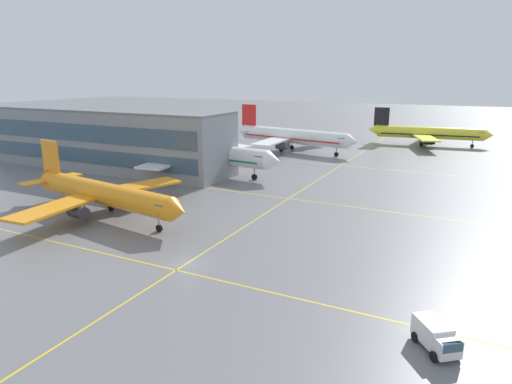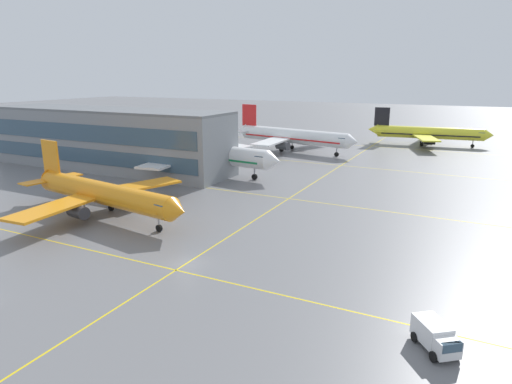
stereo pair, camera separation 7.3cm
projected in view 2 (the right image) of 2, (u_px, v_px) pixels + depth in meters
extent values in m
plane|color=slate|center=(187.00, 263.00, 49.54)|extent=(600.00, 600.00, 0.00)
cylinder|color=orange|center=(104.00, 193.00, 65.03)|extent=(28.27, 7.42, 3.34)
cone|color=orange|center=(178.00, 211.00, 56.62)|extent=(2.74, 3.57, 3.27)
cone|color=orange|center=(46.00, 178.00, 73.50)|extent=(3.24, 3.55, 3.17)
cube|color=orange|center=(51.00, 157.00, 71.27)|extent=(4.21, 0.93, 5.27)
cube|color=orange|center=(36.00, 182.00, 70.39)|extent=(3.45, 4.93, 0.21)
cube|color=orange|center=(66.00, 176.00, 74.56)|extent=(3.45, 4.93, 0.21)
cube|color=orange|center=(54.00, 208.00, 59.74)|extent=(5.37, 13.42, 0.35)
cube|color=orange|center=(140.00, 186.00, 71.56)|extent=(8.87, 13.93, 0.35)
cylinder|color=#333338|center=(78.00, 212.00, 61.75)|extent=(3.22, 2.26, 1.84)
cylinder|color=#333338|center=(130.00, 198.00, 68.98)|extent=(3.22, 2.26, 1.84)
cube|color=#385166|center=(167.00, 205.00, 57.61)|extent=(2.01, 3.27, 0.61)
cube|color=orange|center=(104.00, 196.00, 65.14)|extent=(26.05, 7.12, 0.32)
cylinder|color=#99999E|center=(159.00, 221.00, 59.26)|extent=(0.25, 0.25, 1.45)
cylinder|color=black|center=(159.00, 228.00, 59.51)|extent=(1.01, 0.53, 0.97)
cylinder|color=#99999E|center=(85.00, 209.00, 64.75)|extent=(0.25, 0.25, 1.45)
cylinder|color=black|center=(85.00, 215.00, 65.00)|extent=(1.01, 0.53, 0.97)
cylinder|color=#99999E|center=(111.00, 202.00, 68.36)|extent=(0.25, 0.25, 1.45)
cylinder|color=black|center=(111.00, 208.00, 68.61)|extent=(1.01, 0.53, 0.97)
cylinder|color=white|center=(201.00, 152.00, 95.17)|extent=(33.88, 7.29, 4.00)
cone|color=white|center=(274.00, 161.00, 85.80)|extent=(3.11, 4.17, 3.92)
cone|color=white|center=(140.00, 144.00, 104.59)|extent=(3.72, 4.11, 3.80)
cube|color=#197F47|center=(147.00, 125.00, 102.02)|extent=(5.06, 0.87, 6.31)
cube|color=white|center=(137.00, 146.00, 100.87)|extent=(3.89, 5.77, 0.25)
cube|color=white|center=(156.00, 143.00, 106.03)|extent=(3.89, 5.77, 0.25)
cube|color=white|center=(169.00, 161.00, 88.56)|extent=(7.18, 16.28, 0.42)
cube|color=white|center=(222.00, 149.00, 103.18)|extent=(10.00, 16.69, 0.42)
cylinder|color=#2D9956|center=(185.00, 166.00, 91.10)|extent=(3.78, 2.55, 2.21)
cylinder|color=#2D9956|center=(217.00, 158.00, 100.05)|extent=(3.78, 2.55, 2.21)
cube|color=#385166|center=(264.00, 157.00, 86.90)|extent=(2.25, 3.85, 0.74)
cube|color=#197F47|center=(201.00, 155.00, 95.30)|extent=(31.21, 7.07, 0.38)
cylinder|color=#99999E|center=(255.00, 171.00, 88.79)|extent=(0.29, 0.29, 1.74)
cylinder|color=black|center=(255.00, 177.00, 89.09)|extent=(1.20, 0.58, 1.16)
cylinder|color=#99999E|center=(186.00, 165.00, 94.68)|extent=(0.29, 0.29, 1.74)
cylinder|color=black|center=(186.00, 171.00, 94.97)|extent=(1.20, 0.58, 1.16)
cylinder|color=#99999E|center=(202.00, 161.00, 99.15)|extent=(0.29, 0.29, 1.74)
cylinder|color=black|center=(202.00, 166.00, 99.45)|extent=(1.20, 0.58, 1.16)
cylinder|color=white|center=(293.00, 136.00, 121.42)|extent=(33.18, 10.21, 3.92)
cone|color=white|center=(353.00, 142.00, 110.88)|extent=(3.38, 4.29, 3.85)
cone|color=white|center=(242.00, 130.00, 132.04)|extent=(3.96, 4.29, 3.73)
cube|color=red|center=(249.00, 115.00, 129.32)|extent=(4.94, 1.32, 6.20)
cube|color=white|center=(241.00, 131.00, 128.39)|extent=(4.28, 5.91, 0.25)
cube|color=white|center=(254.00, 129.00, 133.14)|extent=(4.28, 5.91, 0.25)
cube|color=white|center=(272.00, 142.00, 115.47)|extent=(5.61, 15.57, 0.41)
cube|color=white|center=(307.00, 135.00, 128.91)|extent=(11.02, 16.36, 0.41)
cylinder|color=#4C4C51|center=(283.00, 146.00, 117.69)|extent=(3.86, 2.80, 2.17)
cylinder|color=#4C4C51|center=(304.00, 141.00, 125.91)|extent=(3.86, 2.80, 2.17)
cube|color=#385166|center=(345.00, 139.00, 112.13)|extent=(2.52, 3.90, 0.72)
cube|color=red|center=(293.00, 138.00, 121.55)|extent=(30.60, 9.74, 0.37)
cylinder|color=#99999E|center=(337.00, 150.00, 114.15)|extent=(0.29, 0.29, 1.70)
cylinder|color=black|center=(337.00, 154.00, 114.44)|extent=(1.20, 0.67, 1.14)
cylinder|color=#99999E|center=(281.00, 146.00, 121.24)|extent=(0.29, 0.29, 1.70)
cylinder|color=black|center=(281.00, 150.00, 121.53)|extent=(1.20, 0.67, 1.14)
cylinder|color=#99999E|center=(292.00, 143.00, 125.35)|extent=(0.29, 0.29, 1.70)
cylinder|color=black|center=(292.00, 147.00, 125.64)|extent=(1.20, 0.67, 1.14)
cylinder|color=yellow|center=(429.00, 133.00, 131.45)|extent=(29.92, 6.94, 3.53)
cone|color=yellow|center=(489.00, 135.00, 126.17)|extent=(2.80, 3.71, 3.46)
cone|color=yellow|center=(373.00, 129.00, 136.73)|extent=(3.34, 3.67, 3.35)
cube|color=black|center=(382.00, 117.00, 134.91)|extent=(4.46, 0.85, 5.57)
cube|color=yellow|center=(379.00, 131.00, 133.56)|extent=(3.51, 5.14, 0.22)
cube|color=yellow|center=(380.00, 129.00, 138.62)|extent=(3.51, 5.14, 0.22)
cube|color=yellow|center=(426.00, 138.00, 124.73)|extent=(9.03, 14.74, 0.37)
cube|color=yellow|center=(425.00, 131.00, 139.07)|extent=(6.11, 14.31, 0.37)
cylinder|color=black|center=(430.00, 141.00, 127.46)|extent=(3.36, 2.30, 1.95)
cylinder|color=black|center=(429.00, 137.00, 136.23)|extent=(3.36, 2.30, 1.95)
cube|color=#385166|center=(481.00, 133.00, 126.74)|extent=(2.04, 3.42, 0.65)
cube|color=black|center=(429.00, 134.00, 131.56)|extent=(27.56, 6.70, 0.33)
cylinder|color=#99999E|center=(473.00, 142.00, 128.07)|extent=(0.26, 0.26, 1.53)
cylinder|color=black|center=(472.00, 146.00, 128.33)|extent=(1.06, 0.53, 1.02)
cylinder|color=#99999E|center=(422.00, 141.00, 130.45)|extent=(0.26, 0.26, 1.53)
cylinder|color=black|center=(422.00, 145.00, 130.71)|extent=(1.06, 0.53, 1.02)
cylinder|color=#99999E|center=(422.00, 139.00, 134.84)|extent=(0.26, 0.26, 1.53)
cylinder|color=black|center=(422.00, 142.00, 135.10)|extent=(1.06, 0.53, 1.02)
cube|color=yellow|center=(176.00, 270.00, 47.81)|extent=(156.71, 0.20, 0.01)
cube|color=yellow|center=(289.00, 199.00, 75.50)|extent=(156.71, 0.20, 0.01)
cube|color=yellow|center=(341.00, 165.00, 103.19)|extent=(156.71, 0.20, 0.01)
cube|color=yellow|center=(371.00, 146.00, 130.87)|extent=(156.71, 0.20, 0.01)
cube|color=yellow|center=(319.00, 179.00, 89.34)|extent=(0.20, 140.88, 0.01)
cube|color=white|center=(432.00, 331.00, 34.22)|extent=(3.34, 3.54, 1.70)
cube|color=white|center=(447.00, 347.00, 32.41)|extent=(2.22, 2.13, 1.40)
cube|color=#385166|center=(451.00, 347.00, 31.85)|extent=(1.49, 1.26, 0.70)
cylinder|color=black|center=(434.00, 357.00, 32.46)|extent=(0.71, 0.80, 0.80)
cylinder|color=black|center=(457.00, 354.00, 32.81)|extent=(0.71, 0.80, 0.80)
cylinder|color=black|center=(415.00, 337.00, 34.93)|extent=(0.71, 0.80, 0.80)
cylinder|color=black|center=(436.00, 334.00, 35.28)|extent=(0.71, 0.80, 0.80)
cube|color=gray|center=(107.00, 140.00, 99.10)|extent=(59.77, 13.37, 12.80)
cube|color=#385166|center=(83.00, 133.00, 92.68)|extent=(57.38, 0.16, 3.58)
cube|color=#385166|center=(85.00, 156.00, 93.93)|extent=(57.38, 0.16, 3.07)
cube|color=slate|center=(105.00, 110.00, 97.39)|extent=(59.77, 13.37, 0.50)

